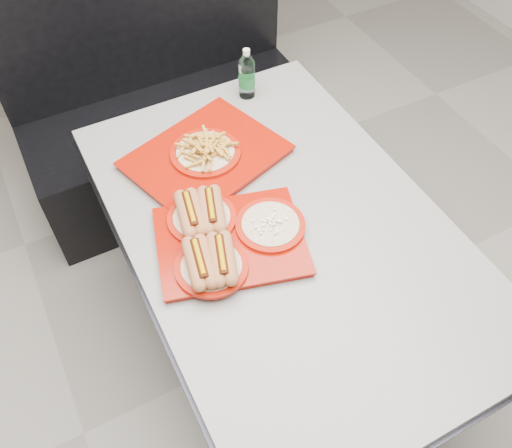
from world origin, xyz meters
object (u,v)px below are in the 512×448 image
tray_near (224,237)px  water_bottle (247,76)px  diner_table (282,256)px  tray_far (206,154)px  booth_bench (165,107)px

tray_near → water_bottle: 0.69m
tray_near → water_bottle: bearing=57.6°
diner_table → water_bottle: (0.18, 0.60, 0.25)m
tray_far → water_bottle: (0.27, 0.24, 0.06)m
diner_table → tray_near: (-0.19, 0.02, 0.20)m
diner_table → tray_far: (-0.10, 0.36, 0.19)m
diner_table → tray_far: 0.42m
diner_table → water_bottle: 0.67m
tray_far → booth_bench: bearing=82.6°
diner_table → tray_near: 0.28m
diner_table → tray_far: bearing=105.0°
tray_near → tray_far: size_ratio=0.87×
booth_bench → tray_far: (-0.10, -0.74, 0.38)m
tray_near → water_bottle: (0.37, 0.58, 0.05)m
tray_near → booth_bench: bearing=80.0°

